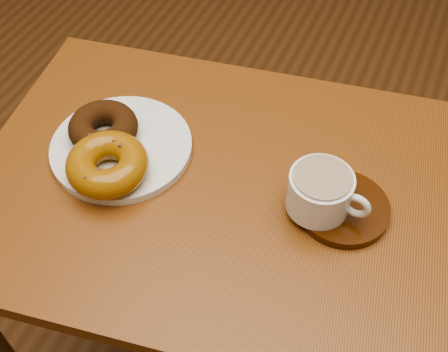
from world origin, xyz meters
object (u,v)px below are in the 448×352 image
at_px(cafe_table, 213,222).
at_px(saucer, 343,208).
at_px(donut_plate, 122,147).
at_px(coffee_cup, 321,192).

relative_size(cafe_table, saucer, 5.96).
xyz_separation_m(donut_plate, coffee_cup, (0.32, 0.01, 0.04)).
bearing_deg(saucer, donut_plate, -176.47).
distance_m(donut_plate, saucer, 0.35).
bearing_deg(saucer, cafe_table, -173.43).
relative_size(cafe_table, donut_plate, 3.59).
distance_m(donut_plate, coffee_cup, 0.32).
xyz_separation_m(cafe_table, donut_plate, (-0.16, 0.00, 0.11)).
bearing_deg(coffee_cup, donut_plate, -172.63).
bearing_deg(coffee_cup, cafe_table, -171.19).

